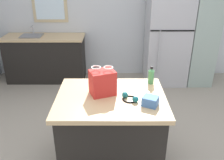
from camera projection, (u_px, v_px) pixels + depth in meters
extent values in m
plane|color=#9E9384|center=(120.00, 152.00, 3.03)|extent=(6.16, 6.16, 0.00)
cube|color=silver|center=(118.00, 14.00, 4.83)|extent=(5.12, 0.10, 2.53)
cube|color=#CCB78C|center=(51.00, 7.00, 4.72)|extent=(0.68, 0.04, 0.60)
cube|color=white|center=(51.00, 7.00, 4.70)|extent=(0.56, 0.02, 0.48)
cube|color=black|center=(112.00, 132.00, 2.73)|extent=(1.07, 0.82, 0.83)
cube|color=tan|center=(112.00, 98.00, 2.54)|extent=(1.15, 0.90, 0.05)
cube|color=#B7B7BC|center=(168.00, 38.00, 4.59)|extent=(0.78, 0.69, 1.80)
cube|color=black|center=(174.00, 31.00, 4.18)|extent=(0.77, 0.01, 0.02)
cylinder|color=#B7B7BC|center=(160.00, 53.00, 4.33)|extent=(0.02, 0.02, 0.81)
cube|color=#9EB2A8|center=(204.00, 27.00, 4.51)|extent=(0.47, 0.66, 2.19)
cube|color=black|center=(47.00, 59.00, 4.86)|extent=(1.52, 0.55, 0.87)
cube|color=tan|center=(45.00, 37.00, 4.67)|extent=(1.56, 0.59, 0.04)
cube|color=slate|center=(33.00, 39.00, 4.68)|extent=(0.40, 0.32, 0.14)
cylinder|color=#B7B7BC|center=(34.00, 30.00, 4.75)|extent=(0.03, 0.03, 0.18)
cylinder|color=#B7B7BC|center=(33.00, 26.00, 4.65)|extent=(0.02, 0.14, 0.02)
cube|color=red|center=(103.00, 83.00, 2.53)|extent=(0.30, 0.27, 0.26)
torus|color=white|center=(97.00, 67.00, 2.46)|extent=(0.13, 0.13, 0.01)
torus|color=white|center=(109.00, 67.00, 2.46)|extent=(0.13, 0.13, 0.01)
cube|color=#4775B7|center=(151.00, 101.00, 2.35)|extent=(0.18, 0.18, 0.09)
cylinder|color=#4C9956|center=(152.00, 77.00, 2.78)|extent=(0.07, 0.07, 0.16)
cone|color=#4C9956|center=(153.00, 70.00, 2.74)|extent=(0.06, 0.06, 0.03)
cylinder|color=black|center=(153.00, 68.00, 2.73)|extent=(0.03, 0.03, 0.02)
torus|color=black|center=(131.00, 99.00, 2.46)|extent=(0.21, 0.21, 0.01)
sphere|color=#19666B|center=(136.00, 99.00, 2.41)|extent=(0.06, 0.06, 0.06)
sphere|color=#19666B|center=(126.00, 95.00, 2.49)|extent=(0.06, 0.06, 0.06)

